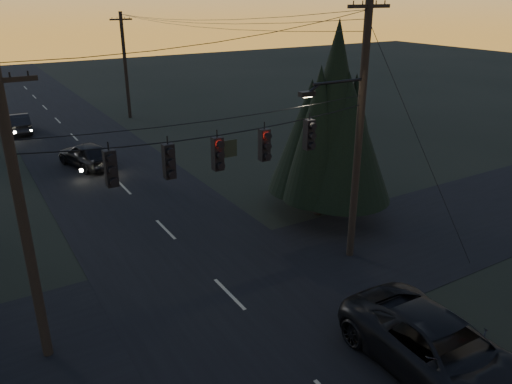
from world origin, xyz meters
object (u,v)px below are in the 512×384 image
sedan_oncoming_b (19,123)px  sedan_oncoming_a (87,155)px  utility_pole_left (49,354)px  evergreen_right (323,110)px  utility_pole_far_r (130,118)px  utility_pole_right (350,255)px  suv_near (441,351)px

sedan_oncoming_b → sedan_oncoming_a: bearing=104.9°
utility_pole_left → evergreen_right: bearing=16.8°
utility_pole_far_r → sedan_oncoming_b: 8.74m
utility_pole_left → utility_pole_far_r: size_ratio=1.00×
evergreen_right → utility_pole_right: bearing=-109.3°
sedan_oncoming_a → sedan_oncoming_b: bearing=-93.4°
sedan_oncoming_b → suv_near: bearing=102.8°
suv_near → sedan_oncoming_b: suv_near is taller
evergreen_right → sedan_oncoming_a: bearing=121.0°
sedan_oncoming_a → utility_pole_left: bearing=56.8°
utility_pole_far_r → sedan_oncoming_b: (-8.70, -0.48, 0.72)m
utility_pole_left → sedan_oncoming_b: bearing=84.2°
utility_pole_right → evergreen_right: bearing=70.7°
utility_pole_left → sedan_oncoming_a: bearing=72.6°
utility_pole_far_r → sedan_oncoming_a: bearing=-119.0°
sedan_oncoming_b → utility_pole_far_r: bearing=-174.4°
utility_pole_right → utility_pole_far_r: (0.00, 28.00, 0.00)m
sedan_oncoming_a → sedan_oncoming_b: (-2.40, 10.90, -0.04)m
sedan_oncoming_b → evergreen_right: bearing=115.5°
suv_near → utility_pole_right: bearing=70.5°
utility_pole_left → sedan_oncoming_b: size_ratio=1.95×
evergreen_right → sedan_oncoming_a: size_ratio=1.99×
utility_pole_far_r → sedan_oncoming_b: utility_pole_far_r is taller
utility_pole_far_r → suv_near: (-2.49, -34.48, 0.83)m
evergreen_right → suv_near: bearing=-110.4°
utility_pole_left → suv_near: bearing=-35.7°
utility_pole_right → evergreen_right: (1.36, 3.88, 5.02)m
evergreen_right → suv_near: 11.81m
evergreen_right → sedan_oncoming_a: (-7.66, 12.75, -4.26)m
utility_pole_left → evergreen_right: (12.86, 3.88, 5.02)m
utility_pole_right → suv_near: size_ratio=1.67×
sedan_oncoming_a → utility_pole_far_r: bearing=-134.8°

